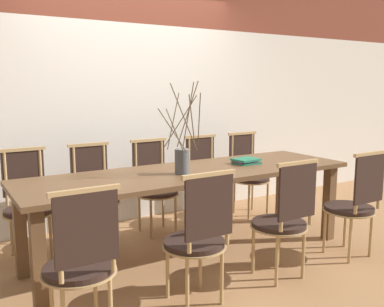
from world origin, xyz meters
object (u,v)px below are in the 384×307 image
vase_centerpiece (182,158)px  book_stack (246,161)px  chair_near_center (284,217)px  chair_far_center (155,184)px  dining_table (192,181)px

vase_centerpiece → book_stack: size_ratio=3.08×
vase_centerpiece → book_stack: vase_centerpiece is taller
chair_near_center → chair_far_center: size_ratio=1.00×
chair_near_center → vase_centerpiece: 0.95m
dining_table → chair_near_center: (0.37, -0.76, -0.18)m
book_stack → dining_table: bearing=-178.4°
chair_far_center → vase_centerpiece: bearing=79.7°
dining_table → vase_centerpiece: bearing=-152.3°
chair_near_center → book_stack: size_ratio=3.85×
chair_far_center → book_stack: size_ratio=3.85×
chair_far_center → book_stack: bearing=128.9°
dining_table → vase_centerpiece: (-0.14, -0.07, 0.23)m
dining_table → chair_near_center: size_ratio=3.08×
dining_table → chair_near_center: chair_near_center is taller
chair_far_center → vase_centerpiece: vase_centerpiece is taller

